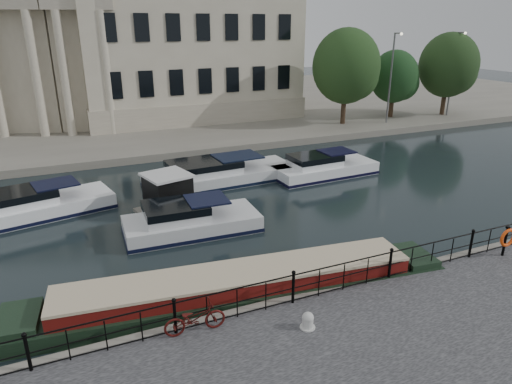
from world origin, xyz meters
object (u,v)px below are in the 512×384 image
life_ring_post (507,238)px  harbour_hut (168,195)px  bicycle (195,318)px  mooring_bollard (308,321)px  narrowboat (239,292)px

life_ring_post → harbour_hut: 15.76m
bicycle → mooring_bollard: 3.45m
mooring_bollard → harbour_hut: 12.20m
life_ring_post → harbour_hut: size_ratio=0.37×
narrowboat → mooring_bollard: bearing=-63.2°
mooring_bollard → narrowboat: narrowboat is taller
mooring_bollard → life_ring_post: 9.61m
narrowboat → bicycle: bearing=-133.3°
bicycle → narrowboat: bearing=-46.6°
bicycle → narrowboat: bicycle is taller
mooring_bollard → harbour_hut: (-1.48, 12.11, 0.15)m
mooring_bollard → harbour_hut: size_ratio=0.16×
narrowboat → life_ring_post: bearing=-4.6°
life_ring_post → harbour_hut: bearing=134.5°
mooring_bollard → life_ring_post: (9.56, 0.87, 0.55)m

